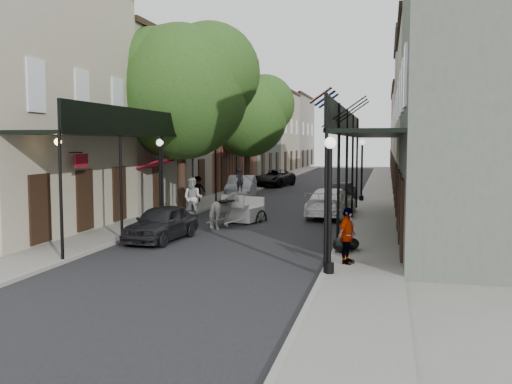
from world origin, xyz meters
The scene contains 24 objects.
ground centered at (0.00, 0.00, 0.00)m, with size 140.00×140.00×0.00m, color gray.
road centered at (0.00, 20.00, 0.01)m, with size 8.00×90.00×0.01m, color black.
sidewalk_left centered at (-5.00, 20.00, 0.06)m, with size 2.20×90.00×0.12m, color gray.
sidewalk_right centered at (5.00, 20.00, 0.06)m, with size 2.20×90.00×0.12m, color gray.
building_row_left centered at (-8.60, 30.00, 5.25)m, with size 5.00×80.00×10.50m, color #A9A287.
building_row_right centered at (8.60, 30.00, 5.25)m, with size 5.00×80.00×10.50m, color gray.
gallery_left centered at (-4.79, 6.98, 4.05)m, with size 2.20×18.05×4.88m.
gallery_right centered at (4.79, 6.98, 4.05)m, with size 2.20×18.05×4.88m.
tree_near centered at (-4.20, 10.18, 6.49)m, with size 7.31×6.80×9.63m.
tree_far centered at (-4.25, 24.18, 5.84)m, with size 6.45×6.00×8.61m.
lamppost_right_near centered at (4.10, -2.00, 2.05)m, with size 0.32×0.32×3.71m.
lamppost_left centered at (-4.10, 6.00, 2.05)m, with size 0.32×0.32×3.71m.
lamppost_right_far centered at (4.10, 18.00, 2.05)m, with size 0.32×0.32×3.71m.
horse centered at (-1.20, 6.00, 0.76)m, with size 0.81×1.79×1.51m, color silver.
carriage centered at (-0.70, 8.30, 0.98)m, with size 1.82×2.44×2.53m.
pedestrian_walking centered at (-3.50, 8.57, 1.00)m, with size 0.97×0.75×1.99m, color #B0B1A7.
pedestrian_sidewalk_left centered at (-5.47, 15.08, 0.89)m, with size 1.00×0.57×1.54m, color gray.
pedestrian_sidewalk_right centered at (4.49, -0.65, 0.95)m, with size 0.97×0.41×1.66m, color gray.
car_left_near centered at (-2.60, 2.45, 0.67)m, with size 1.59×3.94×1.34m, color black.
car_left_mid centered at (-3.60, 18.31, 0.76)m, with size 1.61×4.63×1.53m, color #97969B.
car_left_far centered at (-3.60, 29.17, 0.72)m, with size 2.38×5.16×1.43m, color black.
car_right_near centered at (2.94, 10.68, 0.72)m, with size 2.02×4.97×1.44m, color white.
car_right_far centered at (2.90, 19.00, 0.63)m, with size 1.50×3.72×1.27m, color black.
trash_bags centered at (4.32, 1.25, 0.35)m, with size 0.84×0.99×0.49m.
Camera 1 is at (5.59, -17.37, 3.69)m, focal length 40.00 mm.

